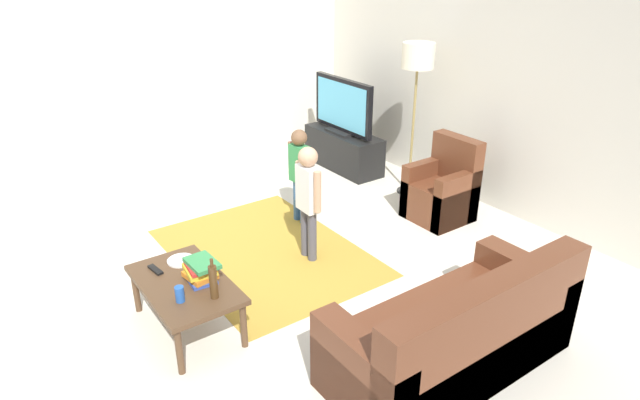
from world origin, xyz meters
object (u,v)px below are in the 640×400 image
(bottle, at_px, (213,281))
(couch, at_px, (459,338))
(tv, at_px, (343,107))
(tv_remote, at_px, (155,270))
(tv_stand, at_px, (343,150))
(floor_lamp, at_px, (418,64))
(coffee_table, at_px, (185,287))
(armchair, at_px, (443,192))
(plate, at_px, (181,260))
(child_near_tv, at_px, (300,168))
(book_stack, at_px, (201,270))
(soda_can, at_px, (180,294))
(child_center, at_px, (308,193))

(bottle, bearing_deg, couch, 44.88)
(tv, xyz_separation_m, tv_remote, (1.78, -3.21, -0.42))
(tv_stand, relative_size, couch, 0.67)
(floor_lamp, relative_size, tv_remote, 10.47)
(coffee_table, relative_size, bottle, 3.12)
(armchair, xyz_separation_m, tv_remote, (-0.06, -3.19, 0.13))
(tv_stand, bearing_deg, coffee_table, -56.53)
(bottle, relative_size, tv_remote, 1.89)
(bottle, height_order, plate, bottle)
(child_near_tv, relative_size, coffee_table, 1.04)
(child_near_tv, height_order, book_stack, child_near_tv)
(child_near_tv, distance_m, soda_can, 2.26)
(soda_can, bearing_deg, child_near_tv, 124.19)
(couch, distance_m, child_near_tv, 2.65)
(tv, relative_size, armchair, 1.22)
(soda_can, height_order, plate, soda_can)
(couch, bearing_deg, book_stack, -141.22)
(tv, height_order, soda_can, tv)
(tv_stand, relative_size, bottle, 3.74)
(child_center, relative_size, coffee_table, 1.12)
(book_stack, distance_m, soda_can, 0.30)
(child_near_tv, distance_m, tv_remote, 2.02)
(child_near_tv, xyz_separation_m, bottle, (1.36, -1.64, -0.07))
(child_center, bearing_deg, child_near_tv, 152.40)
(tv, distance_m, tv_remote, 3.69)
(tv_remote, bearing_deg, soda_can, -7.78)
(couch, relative_size, floor_lamp, 1.01)
(bottle, bearing_deg, tv_remote, -159.86)
(armchair, bearing_deg, soda_can, -82.11)
(couch, distance_m, child_center, 1.94)
(coffee_table, height_order, book_stack, book_stack)
(tv_stand, distance_m, coffee_table, 3.73)
(armchair, height_order, coffee_table, armchair)
(plate, bearing_deg, armchair, 88.50)
(child_center, relative_size, soda_can, 9.31)
(tv_stand, xyz_separation_m, couch, (3.61, -1.78, 0.05))
(floor_lamp, relative_size, child_near_tv, 1.72)
(armchair, distance_m, child_center, 1.74)
(tv_stand, xyz_separation_m, bottle, (2.38, -3.01, 0.31))
(child_near_tv, xyz_separation_m, plate, (0.75, -1.64, -0.20))
(coffee_table, distance_m, book_stack, 0.19)
(bottle, xyz_separation_m, tv_remote, (-0.60, -0.22, -0.13))
(floor_lamp, bearing_deg, bottle, -68.25)
(child_center, relative_size, plate, 5.08)
(couch, height_order, coffee_table, couch)
(couch, xyz_separation_m, armchair, (-1.77, 1.74, 0.01))
(tv_stand, distance_m, tv, 0.60)
(tv, height_order, book_stack, tv)
(tv_remote, distance_m, soda_can, 0.50)
(child_center, distance_m, soda_can, 1.62)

